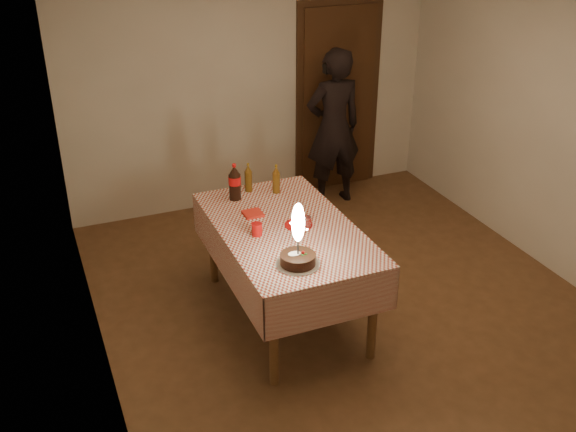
# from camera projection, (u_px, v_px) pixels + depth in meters

# --- Properties ---
(ground) EXTENTS (4.00, 4.50, 0.01)m
(ground) POSITION_uv_depth(u_px,v_px,m) (344.00, 301.00, 5.79)
(ground) COLOR brown
(ground) RESTS_ON ground
(room_shell) EXTENTS (4.04, 4.54, 2.62)m
(room_shell) POSITION_uv_depth(u_px,v_px,m) (351.00, 113.00, 5.11)
(room_shell) COLOR beige
(room_shell) RESTS_ON ground
(dining_table) EXTENTS (1.02, 1.72, 0.83)m
(dining_table) POSITION_uv_depth(u_px,v_px,m) (286.00, 239.00, 5.26)
(dining_table) COLOR brown
(dining_table) RESTS_ON ground
(birthday_cake) EXTENTS (0.31, 0.31, 0.48)m
(birthday_cake) POSITION_uv_depth(u_px,v_px,m) (298.00, 248.00, 4.65)
(birthday_cake) COLOR white
(birthday_cake) RESTS_ON dining_table
(red_plate) EXTENTS (0.22, 0.22, 0.01)m
(red_plate) POSITION_uv_depth(u_px,v_px,m) (299.00, 225.00, 5.23)
(red_plate) COLOR #AE0D0C
(red_plate) RESTS_ON dining_table
(red_cup) EXTENTS (0.08, 0.08, 0.10)m
(red_cup) POSITION_uv_depth(u_px,v_px,m) (257.00, 229.00, 5.07)
(red_cup) COLOR #AA0C0B
(red_cup) RESTS_ON dining_table
(clear_cup) EXTENTS (0.07, 0.07, 0.09)m
(clear_cup) POSITION_uv_depth(u_px,v_px,m) (307.00, 222.00, 5.18)
(clear_cup) COLOR white
(clear_cup) RESTS_ON dining_table
(napkin_stack) EXTENTS (0.15, 0.15, 0.02)m
(napkin_stack) POSITION_uv_depth(u_px,v_px,m) (253.00, 214.00, 5.39)
(napkin_stack) COLOR red
(napkin_stack) RESTS_ON dining_table
(cola_bottle) EXTENTS (0.10, 0.10, 0.32)m
(cola_bottle) POSITION_uv_depth(u_px,v_px,m) (235.00, 182.00, 5.59)
(cola_bottle) COLOR black
(cola_bottle) RESTS_ON dining_table
(amber_bottle_left) EXTENTS (0.06, 0.06, 0.25)m
(amber_bottle_left) POSITION_uv_depth(u_px,v_px,m) (248.00, 178.00, 5.75)
(amber_bottle_left) COLOR #57380E
(amber_bottle_left) RESTS_ON dining_table
(amber_bottle_right) EXTENTS (0.06, 0.06, 0.25)m
(amber_bottle_right) POSITION_uv_depth(u_px,v_px,m) (276.00, 180.00, 5.72)
(amber_bottle_right) COLOR #57380E
(amber_bottle_right) RESTS_ON dining_table
(photographer) EXTENTS (0.63, 0.46, 1.71)m
(photographer) POSITION_uv_depth(u_px,v_px,m) (334.00, 127.00, 7.18)
(photographer) COLOR black
(photographer) RESTS_ON ground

